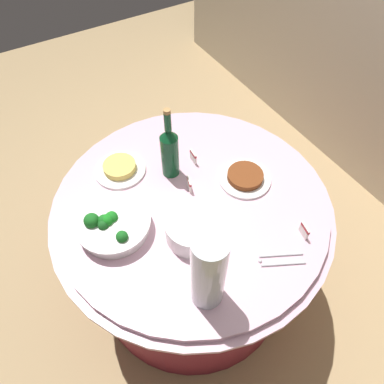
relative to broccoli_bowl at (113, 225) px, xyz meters
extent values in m
plane|color=tan|center=(0.03, 0.33, -0.78)|extent=(6.00, 6.00, 0.00)
cylinder|color=maroon|center=(0.03, 0.33, -0.43)|extent=(1.01, 1.01, 0.69)
cylinder|color=#E0B2C6|center=(0.03, 0.33, -0.08)|extent=(1.16, 1.16, 0.02)
cylinder|color=#E0B2C6|center=(0.03, 0.33, -0.05)|extent=(1.10, 1.10, 0.03)
cylinder|color=white|center=(0.00, 0.00, -0.01)|extent=(0.26, 0.26, 0.05)
cylinder|color=white|center=(0.00, 0.00, 0.02)|extent=(0.28, 0.28, 0.01)
sphere|color=#19641E|center=(0.09, 0.00, 0.03)|extent=(0.04, 0.04, 0.04)
sphere|color=#19831E|center=(-0.01, -0.02, 0.03)|extent=(0.05, 0.05, 0.05)
sphere|color=#19681E|center=(-0.01, -0.02, 0.03)|extent=(0.05, 0.05, 0.05)
sphere|color=#19651E|center=(-0.03, -0.06, 0.04)|extent=(0.06, 0.06, 0.06)
sphere|color=#19571E|center=(0.00, -0.03, 0.03)|extent=(0.04, 0.04, 0.04)
sphere|color=#19781E|center=(-0.01, 0.01, 0.03)|extent=(0.05, 0.05, 0.05)
cylinder|color=white|center=(0.17, 0.25, -0.03)|extent=(0.21, 0.21, 0.01)
cylinder|color=white|center=(0.17, 0.25, -0.02)|extent=(0.21, 0.21, 0.01)
cylinder|color=white|center=(0.17, 0.25, -0.01)|extent=(0.21, 0.21, 0.01)
cylinder|color=white|center=(0.17, 0.25, 0.00)|extent=(0.21, 0.21, 0.01)
cylinder|color=white|center=(0.17, 0.25, 0.01)|extent=(0.21, 0.21, 0.01)
cylinder|color=white|center=(0.17, 0.25, 0.02)|extent=(0.21, 0.21, 0.01)
cylinder|color=white|center=(0.17, 0.25, 0.03)|extent=(0.21, 0.21, 0.01)
cylinder|color=white|center=(0.17, 0.25, 0.04)|extent=(0.21, 0.21, 0.01)
cylinder|color=white|center=(0.17, 0.25, 0.05)|extent=(0.21, 0.21, 0.01)
cylinder|color=#0F4623|center=(-0.15, 0.33, 0.06)|extent=(0.07, 0.07, 0.20)
cone|color=#0F4623|center=(-0.15, 0.33, 0.18)|extent=(0.07, 0.07, 0.04)
cylinder|color=#0F4623|center=(-0.15, 0.33, 0.24)|extent=(0.03, 0.03, 0.08)
cylinder|color=#B2844C|center=(-0.15, 0.33, 0.29)|extent=(0.03, 0.03, 0.02)
cylinder|color=silver|center=(0.39, 0.16, 0.13)|extent=(0.11, 0.11, 0.34)
sphere|color=#E5B26B|center=(0.42, 0.16, 0.00)|extent=(0.06, 0.06, 0.06)
sphere|color=#E5B26B|center=(0.38, 0.18, 0.00)|extent=(0.06, 0.06, 0.06)
sphere|color=#E5B26B|center=(0.38, 0.15, 0.00)|extent=(0.06, 0.06, 0.06)
sphere|color=#72C64C|center=(0.41, 0.18, 0.06)|extent=(0.06, 0.06, 0.06)
sphere|color=#72C64C|center=(0.38, 0.17, 0.06)|extent=(0.06, 0.06, 0.06)
sphere|color=#72C64C|center=(0.40, 0.14, 0.06)|extent=(0.06, 0.06, 0.06)
sphere|color=red|center=(0.40, 0.18, 0.11)|extent=(0.06, 0.06, 0.06)
sphere|color=red|center=(0.37, 0.16, 0.11)|extent=(0.06, 0.06, 0.06)
sphere|color=red|center=(0.41, 0.15, 0.11)|extent=(0.06, 0.06, 0.06)
sphere|color=#E5B26B|center=(0.39, 0.18, 0.16)|extent=(0.06, 0.06, 0.06)
sphere|color=#E5B26B|center=(0.38, 0.15, 0.16)|extent=(0.06, 0.06, 0.06)
sphere|color=#E5B26B|center=(0.41, 0.16, 0.16)|extent=(0.06, 0.06, 0.06)
sphere|color=#72C64C|center=(0.38, 0.18, 0.22)|extent=(0.06, 0.06, 0.06)
sphere|color=#72C64C|center=(0.39, 0.14, 0.22)|extent=(0.06, 0.06, 0.06)
sphere|color=#72C64C|center=(0.41, 0.17, 0.22)|extent=(0.06, 0.06, 0.06)
cylinder|color=silver|center=(0.41, 0.47, -0.03)|extent=(0.08, 0.15, 0.01)
cylinder|color=silver|center=(0.44, 0.46, -0.03)|extent=(0.08, 0.15, 0.01)
sphere|color=silver|center=(0.39, 0.39, -0.03)|extent=(0.01, 0.01, 0.01)
cylinder|color=white|center=(-0.27, 0.14, -0.03)|extent=(0.22, 0.22, 0.01)
cylinder|color=#EACC60|center=(-0.27, 0.14, -0.01)|extent=(0.14, 0.14, 0.03)
cylinder|color=white|center=(0.05, 0.57, -0.03)|extent=(0.22, 0.22, 0.01)
cylinder|color=brown|center=(0.05, 0.57, -0.01)|extent=(0.15, 0.15, 0.03)
cube|color=white|center=(-0.03, 0.35, -0.01)|extent=(0.05, 0.02, 0.05)
cube|color=maroon|center=(-0.03, 0.35, 0.01)|extent=(0.05, 0.02, 0.01)
cube|color=white|center=(-0.15, 0.44, -0.01)|extent=(0.05, 0.01, 0.05)
cube|color=maroon|center=(-0.15, 0.44, 0.01)|extent=(0.05, 0.01, 0.01)
cube|color=white|center=(0.39, 0.60, -0.01)|extent=(0.05, 0.02, 0.05)
cube|color=maroon|center=(0.39, 0.60, 0.01)|extent=(0.05, 0.02, 0.01)
camera|label=1|loc=(0.77, -0.12, 1.11)|focal=33.15mm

